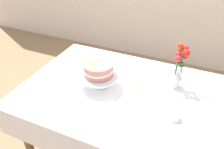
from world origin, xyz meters
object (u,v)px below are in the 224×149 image
(dining_table, at_px, (119,101))
(teacup, at_px, (174,117))
(flower_vase, at_px, (179,67))
(cake_stand, at_px, (99,77))
(layer_cake, at_px, (98,68))

(dining_table, xyz_separation_m, teacup, (0.40, -0.12, 0.11))
(dining_table, xyz_separation_m, flower_vase, (0.35, 0.22, 0.25))
(teacup, bearing_deg, flower_vase, 99.44)
(cake_stand, xyz_separation_m, teacup, (0.56, -0.12, -0.06))
(layer_cake, height_order, flower_vase, flower_vase)
(dining_table, height_order, layer_cake, layer_cake)
(cake_stand, height_order, flower_vase, flower_vase)
(layer_cake, bearing_deg, teacup, -11.90)
(dining_table, bearing_deg, layer_cake, 179.36)
(dining_table, relative_size, layer_cake, 6.54)
(dining_table, bearing_deg, teacup, -16.25)
(flower_vase, relative_size, teacup, 2.85)
(layer_cake, bearing_deg, cake_stand, 35.67)
(cake_stand, bearing_deg, flower_vase, 23.07)
(flower_vase, xyz_separation_m, teacup, (0.06, -0.34, -0.14))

